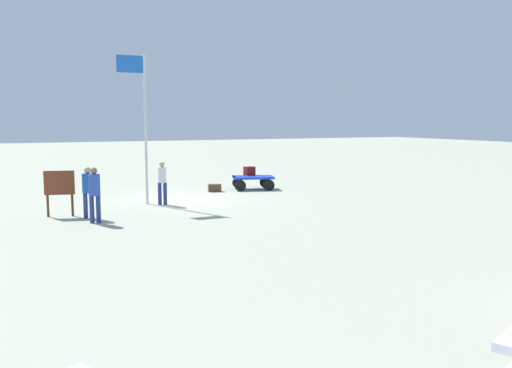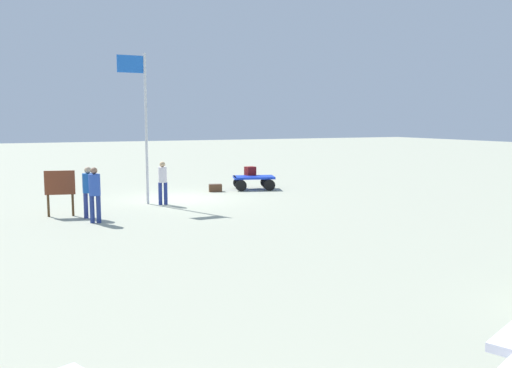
# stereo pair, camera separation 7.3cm
# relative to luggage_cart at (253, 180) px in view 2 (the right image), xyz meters

# --- Properties ---
(ground_plane) EXTENTS (120.00, 120.00, 0.00)m
(ground_plane) POSITION_rel_luggage_cart_xyz_m (3.87, 1.47, -0.45)
(ground_plane) COLOR #AAAC94
(luggage_cart) EXTENTS (2.09, 1.73, 0.61)m
(luggage_cart) POSITION_rel_luggage_cart_xyz_m (0.00, 0.00, 0.00)
(luggage_cart) COLOR #1638CB
(luggage_cart) RESTS_ON ground
(suitcase_maroon) EXTENTS (0.49, 0.43, 0.40)m
(suitcase_maroon) POSITION_rel_luggage_cart_xyz_m (-0.07, -0.51, 0.36)
(suitcase_maroon) COLOR maroon
(suitcase_maroon) RESTS_ON luggage_cart
(suitcase_dark) EXTENTS (0.63, 0.46, 0.33)m
(suitcase_dark) POSITION_rel_luggage_cart_xyz_m (1.86, -0.01, -0.28)
(suitcase_dark) COLOR #492D1B
(suitcase_dark) RESTS_ON ground
(worker_lead) EXTENTS (0.36, 0.36, 1.63)m
(worker_lead) POSITION_rel_luggage_cart_xyz_m (4.97, 2.69, 0.49)
(worker_lead) COLOR navy
(worker_lead) RESTS_ON ground
(worker_trailing) EXTENTS (0.46, 0.46, 1.73)m
(worker_trailing) POSITION_rel_luggage_cart_xyz_m (7.83, 5.39, 0.57)
(worker_trailing) COLOR navy
(worker_trailing) RESTS_ON ground
(worker_supervisor) EXTENTS (0.47, 0.47, 1.68)m
(worker_supervisor) POSITION_rel_luggage_cart_xyz_m (7.89, 4.45, 0.55)
(worker_supervisor) COLOR navy
(worker_supervisor) RESTS_ON ground
(flagpole) EXTENTS (1.07, 0.10, 5.63)m
(flagpole) POSITION_rel_luggage_cart_xyz_m (5.57, 2.26, 2.96)
(flagpole) COLOR silver
(flagpole) RESTS_ON ground
(signboard) EXTENTS (0.95, 0.28, 1.52)m
(signboard) POSITION_rel_luggage_cart_xyz_m (8.70, 3.72, 0.55)
(signboard) COLOR #4C3319
(signboard) RESTS_ON ground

